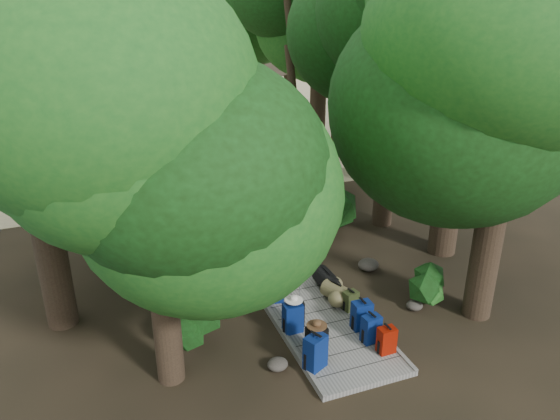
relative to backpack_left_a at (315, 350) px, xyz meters
name	(u,v)px	position (x,y,z in m)	size (l,w,h in m)	color
ground	(277,265)	(0.80, 4.20, -0.51)	(120.00, 120.00, 0.00)	#332619
sand_beach	(168,123)	(0.80, 20.20, -0.50)	(40.00, 22.00, 0.02)	tan
boardwalk	(264,247)	(0.80, 5.20, -0.45)	(2.00, 12.00, 0.12)	gray
backpack_left_a	(315,350)	(0.00, 0.00, 0.00)	(0.42, 0.29, 0.78)	navy
backpack_left_b	(317,340)	(0.18, 0.33, -0.04)	(0.38, 0.27, 0.71)	black
backpack_left_c	(293,316)	(0.04, 1.23, -0.03)	(0.39, 0.28, 0.73)	navy
backpack_left_d	(276,291)	(0.11, 2.43, -0.13)	(0.34, 0.24, 0.52)	navy
backpack_right_a	(387,339)	(1.51, -0.07, -0.08)	(0.34, 0.24, 0.61)	#8F0B04
backpack_right_b	(371,327)	(1.40, 0.34, -0.06)	(0.37, 0.26, 0.66)	navy
backpack_right_c	(362,314)	(1.44, 0.82, -0.05)	(0.40, 0.29, 0.69)	navy
backpack_right_d	(351,300)	(1.56, 1.53, -0.14)	(0.32, 0.23, 0.49)	#2D3618
duffel_right_khaki	(336,292)	(1.42, 2.00, -0.18)	(0.41, 0.62, 0.41)	olive
duffel_right_black	(327,280)	(1.44, 2.54, -0.17)	(0.44, 0.70, 0.44)	black
suitcase_on_boardwalk	(295,314)	(0.16, 1.39, -0.10)	(0.37, 0.20, 0.58)	black
lone_suitcase_on_sand	(214,164)	(1.12, 11.99, -0.18)	(0.40, 0.23, 0.62)	black
hat_brown	(317,323)	(0.16, 0.31, 0.38)	(0.40, 0.40, 0.12)	#51351E
hat_white	(294,298)	(0.07, 1.27, 0.40)	(0.38, 0.38, 0.13)	silver
kayak	(129,157)	(-1.79, 14.57, -0.35)	(0.63, 2.90, 0.29)	#AC250E
sun_lounger	(278,147)	(4.23, 13.22, -0.16)	(0.67, 2.06, 0.67)	silver
tree_right_a	(508,122)	(4.21, 0.51, 3.90)	(5.30, 5.30, 8.83)	black
tree_right_b	(467,53)	(5.32, 3.33, 4.82)	(5.96, 5.96, 10.65)	black
tree_right_c	(393,85)	(4.74, 5.53, 3.72)	(4.89, 4.89, 8.46)	black
tree_right_d	(391,30)	(6.51, 8.71, 4.87)	(5.86, 5.86, 10.75)	black
tree_right_e	(319,49)	(5.27, 11.56, 3.97)	(4.98, 4.98, 8.96)	black
tree_right_f	(342,42)	(7.32, 13.74, 3.95)	(4.99, 4.99, 8.91)	black
tree_left_a	(154,200)	(-2.60, 0.83, 3.15)	(4.39, 4.39, 7.32)	black
tree_left_b	(25,116)	(-4.49, 3.46, 4.11)	(5.13, 5.13, 9.24)	black
tree_left_c	(90,121)	(-3.29, 6.54, 3.18)	(4.24, 4.24, 7.37)	black
tree_back_a	(142,31)	(-0.23, 18.85, 4.17)	(5.41, 5.41, 9.37)	black
tree_back_b	(194,17)	(2.34, 19.59, 4.69)	(5.82, 5.82, 10.40)	black
tree_back_c	(257,17)	(5.63, 19.88, 4.57)	(5.64, 5.64, 10.15)	black
tree_back_d	(42,56)	(-4.60, 18.47, 3.32)	(4.60, 4.60, 7.66)	black
palm_right_a	(301,81)	(3.84, 9.90, 3.17)	(4.32, 4.32, 7.37)	#134112
palm_right_b	(293,41)	(5.86, 15.61, 3.86)	(4.52, 4.52, 8.73)	#134112
palm_right_c	(218,60)	(2.72, 16.73, 3.05)	(4.48, 4.48, 7.12)	#134112
palm_left_a	(74,98)	(-3.59, 10.54, 2.99)	(4.40, 4.40, 7.01)	#134112
rock_left_a	(278,364)	(-0.64, 0.34, -0.40)	(0.41, 0.37, 0.23)	#4C473F
rock_left_b	(200,325)	(-1.73, 2.18, -0.42)	(0.33, 0.30, 0.18)	#4C473F
rock_left_c	(228,261)	(-0.41, 4.61, -0.36)	(0.56, 0.50, 0.31)	#4C473F
rock_left_d	(162,235)	(-1.75, 6.89, -0.42)	(0.33, 0.30, 0.18)	#4C473F
rock_right_a	(415,305)	(3.01, 1.15, -0.40)	(0.39, 0.35, 0.21)	#4C473F
rock_right_b	(368,265)	(2.92, 3.13, -0.36)	(0.55, 0.50, 0.30)	#4C473F
rock_right_c	(302,230)	(2.20, 5.82, -0.43)	(0.29, 0.26, 0.16)	#4C473F
shrub_left_a	(193,328)	(-1.99, 1.60, -0.06)	(1.00, 1.00, 0.90)	#185119
shrub_left_b	(198,239)	(-0.94, 5.70, -0.12)	(0.86, 0.86, 0.78)	#185119
shrub_left_c	(145,198)	(-1.89, 9.06, -0.04)	(1.04, 1.04, 0.93)	#185119
shrub_right_a	(424,285)	(3.38, 1.36, -0.06)	(1.00, 1.00, 0.90)	#185119
shrub_right_b	(335,209)	(3.22, 5.74, 0.13)	(1.41, 1.41, 1.27)	#185119
shrub_right_c	(279,176)	(2.98, 9.84, -0.19)	(0.72, 0.72, 0.65)	#185119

